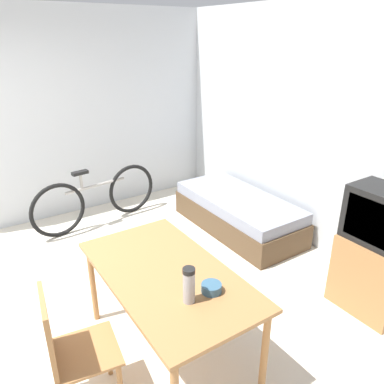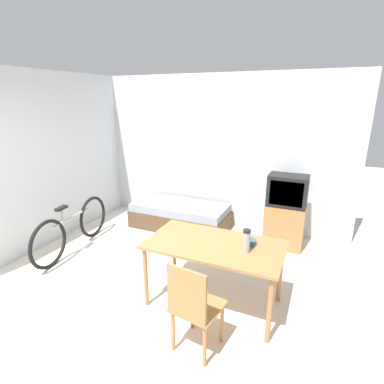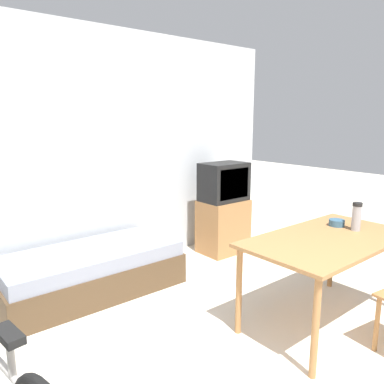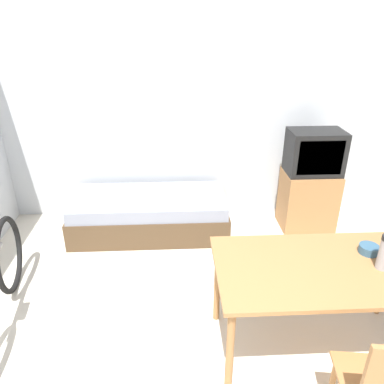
{
  "view_description": "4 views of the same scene",
  "coord_description": "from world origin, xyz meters",
  "px_view_note": "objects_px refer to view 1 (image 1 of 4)",
  "views": [
    {
      "loc": [
        2.95,
        -0.11,
        2.35
      ],
      "look_at": [
        0.13,
        1.75,
        0.92
      ],
      "focal_mm": 35.0,
      "sensor_mm": 36.0,
      "label": 1
    },
    {
      "loc": [
        1.93,
        -1.82,
        2.28
      ],
      "look_at": [
        0.39,
        1.66,
        1.09
      ],
      "focal_mm": 28.0,
      "sensor_mm": 36.0,
      "label": 2
    },
    {
      "loc": [
        -1.78,
        -0.59,
        1.73
      ],
      "look_at": [
        0.25,
        1.9,
        1.09
      ],
      "focal_mm": 35.0,
      "sensor_mm": 36.0,
      "label": 3
    },
    {
      "loc": [
        -0.05,
        -1.03,
        2.29
      ],
      "look_at": [
        0.1,
        1.93,
        0.89
      ],
      "focal_mm": 35.0,
      "sensor_mm": 36.0,
      "label": 4
    }
  ],
  "objects_px": {
    "tv": "(377,254)",
    "thermos_flask": "(189,284)",
    "wooden_chair": "(69,348)",
    "bicycle": "(97,198)",
    "daybed": "(238,213)",
    "dining_table": "(167,281)",
    "mate_bowl": "(211,288)"
  },
  "relations": [
    {
      "from": "daybed",
      "to": "mate_bowl",
      "type": "bearing_deg",
      "value": -44.71
    },
    {
      "from": "tv",
      "to": "bicycle",
      "type": "bearing_deg",
      "value": -153.59
    },
    {
      "from": "daybed",
      "to": "mate_bowl",
      "type": "xyz_separation_m",
      "value": [
        1.66,
        -1.64,
        0.57
      ]
    },
    {
      "from": "bicycle",
      "to": "daybed",
      "type": "bearing_deg",
      "value": 51.87
    },
    {
      "from": "daybed",
      "to": "wooden_chair",
      "type": "height_order",
      "value": "wooden_chair"
    },
    {
      "from": "tv",
      "to": "mate_bowl",
      "type": "distance_m",
      "value": 1.69
    },
    {
      "from": "mate_bowl",
      "to": "daybed",
      "type": "bearing_deg",
      "value": 135.29
    },
    {
      "from": "daybed",
      "to": "wooden_chair",
      "type": "bearing_deg",
      "value": -61.61
    },
    {
      "from": "daybed",
      "to": "bicycle",
      "type": "xyz_separation_m",
      "value": [
        -1.14,
        -1.45,
        0.14
      ]
    },
    {
      "from": "dining_table",
      "to": "bicycle",
      "type": "height_order",
      "value": "bicycle"
    },
    {
      "from": "dining_table",
      "to": "bicycle",
      "type": "xyz_separation_m",
      "value": [
        -2.44,
        0.33,
        -0.32
      ]
    },
    {
      "from": "wooden_chair",
      "to": "bicycle",
      "type": "xyz_separation_m",
      "value": [
        -2.51,
        1.09,
        -0.16
      ]
    },
    {
      "from": "wooden_chair",
      "to": "mate_bowl",
      "type": "height_order",
      "value": "wooden_chair"
    },
    {
      "from": "dining_table",
      "to": "bicycle",
      "type": "distance_m",
      "value": 2.48
    },
    {
      "from": "dining_table",
      "to": "mate_bowl",
      "type": "bearing_deg",
      "value": 21.21
    },
    {
      "from": "tv",
      "to": "dining_table",
      "type": "relative_size",
      "value": 0.79
    },
    {
      "from": "wooden_chair",
      "to": "thermos_flask",
      "type": "distance_m",
      "value": 0.86
    },
    {
      "from": "tv",
      "to": "dining_table",
      "type": "xyz_separation_m",
      "value": [
        -0.54,
        -1.81,
        0.12
      ]
    },
    {
      "from": "daybed",
      "to": "dining_table",
      "type": "xyz_separation_m",
      "value": [
        1.3,
        -1.78,
        0.46
      ]
    },
    {
      "from": "wooden_chair",
      "to": "daybed",
      "type": "bearing_deg",
      "value": 118.39
    },
    {
      "from": "tv",
      "to": "thermos_flask",
      "type": "height_order",
      "value": "tv"
    },
    {
      "from": "bicycle",
      "to": "thermos_flask",
      "type": "relative_size",
      "value": 7.01
    },
    {
      "from": "tv",
      "to": "wooden_chair",
      "type": "relative_size",
      "value": 1.25
    },
    {
      "from": "daybed",
      "to": "tv",
      "type": "relative_size",
      "value": 1.5
    },
    {
      "from": "dining_table",
      "to": "wooden_chair",
      "type": "xyz_separation_m",
      "value": [
        0.07,
        -0.76,
        -0.16
      ]
    },
    {
      "from": "tv",
      "to": "thermos_flask",
      "type": "distance_m",
      "value": 1.88
    },
    {
      "from": "wooden_chair",
      "to": "bicycle",
      "type": "distance_m",
      "value": 2.74
    },
    {
      "from": "tv",
      "to": "dining_table",
      "type": "height_order",
      "value": "tv"
    },
    {
      "from": "dining_table",
      "to": "wooden_chair",
      "type": "height_order",
      "value": "wooden_chair"
    },
    {
      "from": "bicycle",
      "to": "thermos_flask",
      "type": "bearing_deg",
      "value": -7.49
    },
    {
      "from": "daybed",
      "to": "thermos_flask",
      "type": "distance_m",
      "value": 2.55
    },
    {
      "from": "tv",
      "to": "bicycle",
      "type": "height_order",
      "value": "tv"
    }
  ]
}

